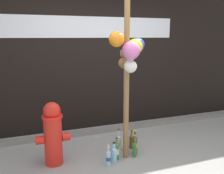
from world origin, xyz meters
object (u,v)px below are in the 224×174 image
Objects in this scene: bottle_0 at (126,143)px; bottle_1 at (108,158)px; memorial_post at (129,38)px; bottle_4 at (135,149)px; bottle_6 at (117,151)px; bottle_3 at (135,144)px; bottle_7 at (119,142)px; bottle_5 at (131,141)px; fire_hydrant at (53,133)px; bottle_2 at (114,154)px.

bottle_0 reaches higher than bottle_1.
memorial_post reaches higher than bottle_0.
bottle_0 is at bearing 108.53° from bottle_4.
memorial_post is 9.27× the size of bottle_1.
bottle_6 is at bearing -144.85° from bottle_0.
bottle_4 reaches higher than bottle_6.
bottle_3 is 0.34m from bottle_6.
memorial_post is at bearing -87.85° from bottle_7.
bottle_6 is at bearing 39.01° from bottle_1.
bottle_6 is (-0.36, -0.27, 0.01)m from bottle_5.
bottle_3 reaches higher than bottle_4.
bottle_3 is (0.18, 0.11, -1.60)m from memorial_post.
bottle_7 is (-0.14, 0.28, 0.00)m from bottle_4.
fire_hydrant is 2.39× the size of bottle_3.
bottle_0 is 0.14m from bottle_3.
bottle_0 is 1.14× the size of bottle_6.
bottle_1 is 1.06× the size of bottle_5.
bottle_6 is (0.18, 0.15, 0.01)m from bottle_1.
bottle_7 is at bearing 51.98° from bottle_1.
bottle_3 is 0.10m from bottle_4.
memorial_post is 1.65m from bottle_2.
memorial_post is 1.68m from bottle_5.
bottle_2 is 0.80× the size of bottle_3.
memorial_post is 8.51× the size of bottle_7.
bottle_7 reaches higher than bottle_1.
bottle_1 is at bearing -25.66° from fire_hydrant.
bottle_0 is (1.10, -0.03, -0.31)m from fire_hydrant.
bottle_3 is at bearing 19.02° from bottle_2.
bottle_0 is 1.09× the size of bottle_7.
bottle_4 is at bearing -10.28° from fire_hydrant.
bottle_6 is (0.07, 0.07, 0.01)m from bottle_2.
bottle_4 is (0.35, 0.05, 0.00)m from bottle_2.
bottle_2 is 0.42m from bottle_3.
bottle_2 is at bearing -121.58° from bottle_7.
bottle_5 is at bearing 1.01° from bottle_7.
bottle_1 is (-0.40, -0.30, -0.02)m from bottle_0.
bottle_7 is at bearing 62.15° from bottle_6.
bottle_4 reaches higher than bottle_5.
bottle_3 is 1.24× the size of bottle_5.
bottle_3 is 0.28m from bottle_7.
bottle_5 is 0.45m from bottle_6.
bottle_3 reaches higher than bottle_5.
bottle_0 is at bearing 36.93° from bottle_1.
bottle_2 is 0.86× the size of bottle_7.
bottle_2 is 0.39m from bottle_7.
bottle_5 is (1.24, 0.07, -0.33)m from fire_hydrant.
bottle_2 is (0.81, -0.26, -0.33)m from fire_hydrant.
bottle_6 is 0.96× the size of bottle_7.
bottle_3 reaches higher than bottle_2.
bottle_2 is at bearing -141.68° from bottle_0.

